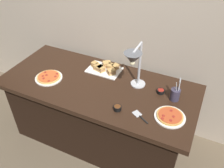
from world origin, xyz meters
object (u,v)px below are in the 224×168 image
at_px(heat_lamp, 134,61).
at_px(serving_spatula, 140,117).
at_px(pizza_plate_front, 49,77).
at_px(pizza_plate_center, 170,116).
at_px(utensil_holder, 175,94).
at_px(sauce_cup_far, 161,91).
at_px(sandwich_platter, 105,68).
at_px(sauce_cup_near, 117,108).

xyz_separation_m(heat_lamp, serving_spatula, (0.17, -0.24, -0.35)).
bearing_deg(pizza_plate_front, serving_spatula, -6.52).
distance_m(pizza_plate_front, pizza_plate_center, 1.22).
xyz_separation_m(heat_lamp, pizza_plate_center, (0.39, -0.14, -0.34)).
distance_m(utensil_holder, serving_spatula, 0.39).
bearing_deg(sauce_cup_far, sandwich_platter, 169.80).
relative_size(sandwich_platter, serving_spatula, 2.09).
relative_size(pizza_plate_center, utensil_holder, 1.12).
xyz_separation_m(sauce_cup_near, utensil_holder, (0.40, 0.34, 0.04)).
bearing_deg(sandwich_platter, sauce_cup_near, -53.43).
relative_size(sandwich_platter, utensil_holder, 1.51).
bearing_deg(utensil_holder, sauce_cup_far, 164.79).
height_order(heat_lamp, sauce_cup_far, heat_lamp).
bearing_deg(serving_spatula, utensil_holder, 58.96).
bearing_deg(sandwich_platter, sauce_cup_far, -10.20).
height_order(pizza_plate_front, sauce_cup_far, sauce_cup_far).
distance_m(sauce_cup_near, sauce_cup_far, 0.46).
bearing_deg(heat_lamp, serving_spatula, -55.10).
distance_m(sauce_cup_far, serving_spatula, 0.38).
distance_m(heat_lamp, serving_spatula, 0.46).
xyz_separation_m(pizza_plate_center, sandwich_platter, (-0.78, 0.39, 0.01)).
relative_size(pizza_plate_front, sandwich_platter, 0.78).
bearing_deg(utensil_holder, heat_lamp, -165.71).
relative_size(pizza_plate_center, sauce_cup_far, 3.55).
relative_size(pizza_plate_front, sauce_cup_near, 3.88).
distance_m(pizza_plate_front, serving_spatula, 1.01).
relative_size(pizza_plate_center, sandwich_platter, 0.74).
bearing_deg(pizza_plate_front, utensil_holder, 10.31).
distance_m(pizza_plate_front, sauce_cup_near, 0.81).
bearing_deg(sandwich_platter, serving_spatula, -40.63).
bearing_deg(pizza_plate_front, heat_lamp, 8.53).
height_order(sandwich_platter, serving_spatula, sandwich_platter).
bearing_deg(sandwich_platter, pizza_plate_front, -139.96).
height_order(sauce_cup_near, serving_spatula, sauce_cup_near).
bearing_deg(sandwich_platter, heat_lamp, -31.59).
bearing_deg(sauce_cup_near, pizza_plate_center, 13.05).
distance_m(pizza_plate_center, sandwich_platter, 0.87).
xyz_separation_m(pizza_plate_center, sauce_cup_far, (-0.16, 0.27, 0.01)).
bearing_deg(pizza_plate_center, sauce_cup_far, 119.56).
xyz_separation_m(heat_lamp, sauce_cup_far, (0.23, 0.13, -0.33)).
bearing_deg(sauce_cup_near, pizza_plate_front, 171.67).
height_order(pizza_plate_front, sauce_cup_near, sauce_cup_near).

